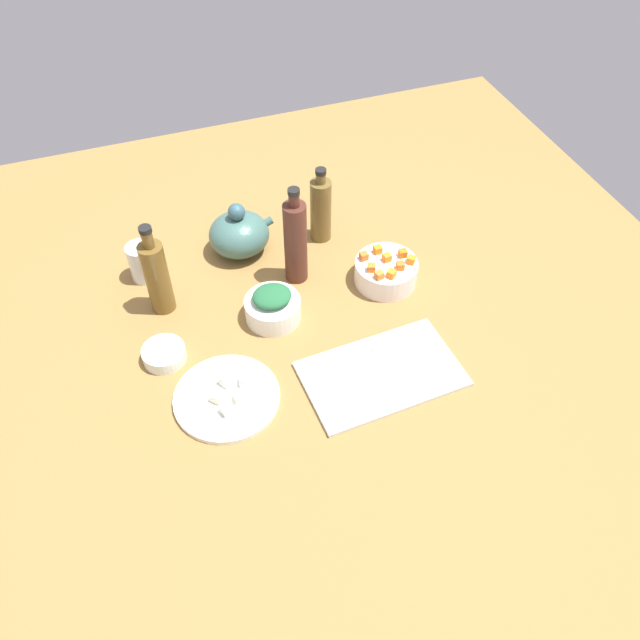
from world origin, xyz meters
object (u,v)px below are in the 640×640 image
Objects in this scene: bottle_0 at (321,209)px; bowl_greens at (273,309)px; bowl_small_side at (164,354)px; bowl_carrots at (386,272)px; teapot at (239,234)px; plate_tofu at (227,398)px; bottle_2 at (295,241)px; drinking_glass_0 at (142,262)px; cutting_board at (382,374)px; bottle_1 at (157,276)px.

bowl_greens is at bearing -130.61° from bottle_0.
bowl_greens reaches higher than bowl_small_side.
bowl_carrots is 0.90× the size of teapot.
plate_tofu is 41.11cm from bottle_2.
plate_tofu is 1.72× the size of bowl_greens.
teapot is 0.64× the size of bottle_2.
bowl_carrots is at bearing 4.75° from bowl_greens.
bowl_carrots is 59.20cm from drinking_glass_0.
cutting_board is at bearing -55.03° from bowl_greens.
bottle_0 is at bearing 113.77° from bowl_carrots.
bowl_small_side is 0.45× the size of bottle_0.
bottle_1 is 0.92× the size of bottle_2.
bottle_0 is at bearing 49.75° from plate_tofu.
bowl_small_side is 38.73cm from teapot.
bottle_1 is at bearing 169.75° from bowl_carrots.
bottle_1 is (-52.79, 9.54, 7.12)cm from bowl_carrots.
bowl_greens is 35.12cm from drinking_glass_0.
bottle_1 is (2.80, 15.92, 8.50)cm from bowl_small_side.
teapot is at bearing 49.26° from bowl_small_side.
bowl_small_side is (-43.13, 20.34, 1.10)cm from cutting_board.
plate_tofu is 44.30cm from drinking_glass_0.
bowl_greens is 1.36× the size of bowl_small_side.
bowl_greens is 17.03cm from bottle_2.
bowl_carrots is at bearing 25.48° from plate_tofu.
drinking_glass_0 is (-9.74, 43.01, 4.23)cm from plate_tofu.
bowl_small_side is at bearing -90.83° from drinking_glass_0.
plate_tofu is 1.06× the size of bottle_0.
bottle_0 is (3.18, 47.78, 8.57)cm from cutting_board.
plate_tofu is at bearing -56.43° from bowl_small_side.
teapot is 21.52cm from bottle_0.
teapot is (25.14, 29.19, 4.03)cm from bowl_small_side.
bottle_1 is at bearing -78.53° from drinking_glass_0.
bowl_greens is 31.60cm from bottle_0.
bowl_small_side is at bearing 154.75° from cutting_board.
bottle_0 is 0.80× the size of bottle_2.
bowl_carrots is at bearing 64.99° from cutting_board.
bottle_2 reaches higher than teapot.
bowl_greens reaches higher than cutting_board.
bowl_carrots is 23.43cm from bottle_2.
plate_tofu reaches higher than cutting_board.
bottle_1 reaches higher than plate_tofu.
cutting_board is at bearing -77.99° from bottle_2.
cutting_board is 1.27× the size of bottle_2.
bottle_0 is at bearing 49.39° from bowl_greens.
bowl_greens is at bearing -87.70° from teapot.
cutting_board is at bearing -25.25° from bowl_small_side.
cutting_board is at bearing -70.04° from teapot.
teapot reaches higher than bowl_greens.
teapot is (15.00, 44.47, 5.02)cm from plate_tofu.
drinking_glass_0 is at bearing 137.26° from bowl_greens.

